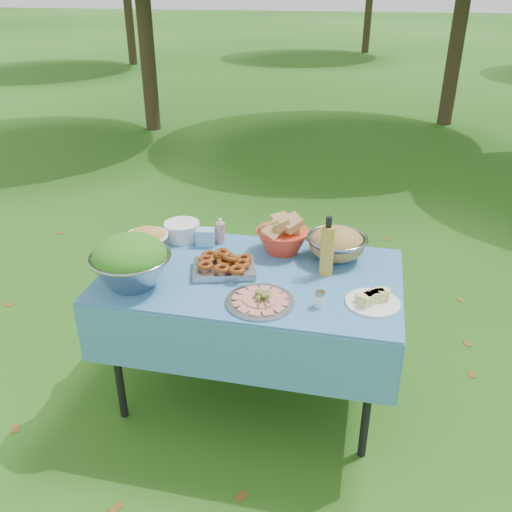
{
  "coord_description": "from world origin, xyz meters",
  "views": [
    {
      "loc": [
        0.53,
        -2.29,
        2.07
      ],
      "look_at": [
        0.02,
        0.0,
        0.86
      ],
      "focal_mm": 38.0,
      "sensor_mm": 36.0,
      "label": 1
    }
  ],
  "objects_px": {
    "salad_bowl": "(130,261)",
    "oil_bottle": "(327,246)",
    "charcuterie_platter": "(260,296)",
    "plate_stack": "(182,231)",
    "pasta_bowl_steel": "(337,243)",
    "bread_bowl": "(282,235)",
    "picnic_table": "(252,336)"
  },
  "relations": [
    {
      "from": "picnic_table",
      "to": "bread_bowl",
      "type": "xyz_separation_m",
      "value": [
        0.11,
        0.28,
        0.47
      ]
    },
    {
      "from": "salad_bowl",
      "to": "bread_bowl",
      "type": "distance_m",
      "value": 0.81
    },
    {
      "from": "picnic_table",
      "to": "bread_bowl",
      "type": "height_order",
      "value": "bread_bowl"
    },
    {
      "from": "salad_bowl",
      "to": "oil_bottle",
      "type": "relative_size",
      "value": 1.25
    },
    {
      "from": "pasta_bowl_steel",
      "to": "oil_bottle",
      "type": "relative_size",
      "value": 1.02
    },
    {
      "from": "salad_bowl",
      "to": "pasta_bowl_steel",
      "type": "bearing_deg",
      "value": 28.03
    },
    {
      "from": "pasta_bowl_steel",
      "to": "charcuterie_platter",
      "type": "relative_size",
      "value": 0.99
    },
    {
      "from": "bread_bowl",
      "to": "oil_bottle",
      "type": "bearing_deg",
      "value": -38.52
    },
    {
      "from": "picnic_table",
      "to": "salad_bowl",
      "type": "height_order",
      "value": "salad_bowl"
    },
    {
      "from": "pasta_bowl_steel",
      "to": "oil_bottle",
      "type": "bearing_deg",
      "value": -100.63
    },
    {
      "from": "pasta_bowl_steel",
      "to": "oil_bottle",
      "type": "distance_m",
      "value": 0.2
    },
    {
      "from": "picnic_table",
      "to": "pasta_bowl_steel",
      "type": "height_order",
      "value": "pasta_bowl_steel"
    },
    {
      "from": "salad_bowl",
      "to": "oil_bottle",
      "type": "distance_m",
      "value": 0.94
    },
    {
      "from": "bread_bowl",
      "to": "charcuterie_platter",
      "type": "relative_size",
      "value": 0.89
    },
    {
      "from": "plate_stack",
      "to": "pasta_bowl_steel",
      "type": "bearing_deg",
      "value": -3.44
    },
    {
      "from": "picnic_table",
      "to": "oil_bottle",
      "type": "relative_size",
      "value": 4.78
    },
    {
      "from": "picnic_table",
      "to": "bread_bowl",
      "type": "bearing_deg",
      "value": 69.1
    },
    {
      "from": "salad_bowl",
      "to": "charcuterie_platter",
      "type": "bearing_deg",
      "value": -2.6
    },
    {
      "from": "pasta_bowl_steel",
      "to": "bread_bowl",
      "type": "bearing_deg",
      "value": 176.8
    },
    {
      "from": "pasta_bowl_steel",
      "to": "charcuterie_platter",
      "type": "bearing_deg",
      "value": -119.6
    },
    {
      "from": "charcuterie_platter",
      "to": "salad_bowl",
      "type": "bearing_deg",
      "value": 177.4
    },
    {
      "from": "pasta_bowl_steel",
      "to": "oil_bottle",
      "type": "xyz_separation_m",
      "value": [
        -0.03,
        -0.19,
        0.07
      ]
    },
    {
      "from": "charcuterie_platter",
      "to": "oil_bottle",
      "type": "bearing_deg",
      "value": 52.06
    },
    {
      "from": "picnic_table",
      "to": "salad_bowl",
      "type": "relative_size",
      "value": 3.81
    },
    {
      "from": "plate_stack",
      "to": "bread_bowl",
      "type": "bearing_deg",
      "value": -3.56
    },
    {
      "from": "plate_stack",
      "to": "charcuterie_platter",
      "type": "xyz_separation_m",
      "value": [
        0.57,
        -0.57,
        -0.01
      ]
    },
    {
      "from": "salad_bowl",
      "to": "plate_stack",
      "type": "relative_size",
      "value": 1.94
    },
    {
      "from": "bread_bowl",
      "to": "charcuterie_platter",
      "type": "height_order",
      "value": "bread_bowl"
    },
    {
      "from": "plate_stack",
      "to": "charcuterie_platter",
      "type": "height_order",
      "value": "plate_stack"
    },
    {
      "from": "picnic_table",
      "to": "plate_stack",
      "type": "xyz_separation_m",
      "value": [
        -0.47,
        0.32,
        0.43
      ]
    },
    {
      "from": "salad_bowl",
      "to": "charcuterie_platter",
      "type": "xyz_separation_m",
      "value": [
        0.63,
        -0.03,
        -0.09
      ]
    },
    {
      "from": "bread_bowl",
      "to": "charcuterie_platter",
      "type": "xyz_separation_m",
      "value": [
        -0.01,
        -0.54,
        -0.06
      ]
    }
  ]
}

